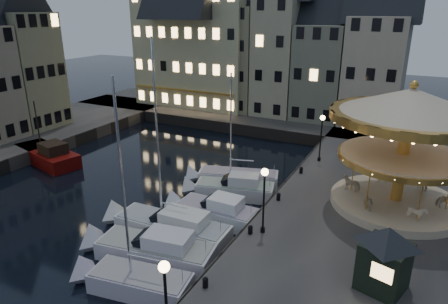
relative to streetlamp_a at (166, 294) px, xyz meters
The scene contains 30 objects.
ground 12.21m from the streetlamp_a, 128.66° to the left, with size 160.00×160.00×0.00m, color black.
quay_east 16.81m from the streetlamp_a, 65.61° to the left, with size 16.00×56.00×1.30m, color #474442.
quay_north 40.14m from the streetlamp_a, 112.33° to the left, with size 44.00×12.00×1.30m, color #474442.
quaywall_e 15.42m from the streetlamp_a, 94.57° to the left, with size 0.15×44.00×1.30m, color #47423A.
quaywall_n 33.86m from the streetlamp_a, 113.06° to the left, with size 48.00×0.15×1.30m, color #47423A.
quaywall_w 27.70m from the streetlamp_a, 156.42° to the left, with size 0.15×44.00×1.30m, color #47423A.
streetlamp_a is the anchor object (origin of this frame).
streetlamp_b 10.00m from the streetlamp_a, 90.00° to the left, with size 0.44×0.44×4.17m.
streetlamp_c 23.50m from the streetlamp_a, 90.00° to the left, with size 0.44×0.44×4.17m.
bollard_a 4.71m from the streetlamp_a, 98.53° to the left, with size 0.30×0.30×0.57m.
bollard_b 9.82m from the streetlamp_a, 93.61° to the left, with size 0.30×0.30×0.57m.
bollard_c 14.71m from the streetlamp_a, 92.37° to the left, with size 0.30×0.30×0.57m.
bollard_d 20.15m from the streetlamp_a, 91.72° to the left, with size 0.30×0.30×0.57m.
townhouse_na 47.41m from the streetlamp_a, 124.40° to the left, with size 5.50×8.00×12.80m.
townhouse_nb 44.62m from the streetlamp_a, 118.58° to the left, with size 6.16×8.00×13.80m.
townhouse_nc 42.13m from the streetlamp_a, 111.29° to the left, with size 6.82×8.00×14.80m.
townhouse_nd 40.47m from the streetlamp_a, 103.62° to the left, with size 5.50×8.00×15.80m.
townhouse_ne 39.38m from the streetlamp_a, 95.86° to the left, with size 6.16×8.00×12.80m.
townhouse_nf 39.29m from the streetlamp_a, 86.99° to the left, with size 6.82×8.00×13.80m.
townhouse_wc 38.99m from the streetlamp_a, 149.00° to the left, with size 8.80×5.50×14.20m.
hotel_corner 44.76m from the streetlamp_a, 118.53° to the left, with size 17.60×9.00×16.80m.
motorboat_a 6.86m from the streetlamp_a, 144.37° to the left, with size 6.48×2.91×10.65m.
motorboat_b 9.02m from the streetlamp_a, 132.40° to the left, with size 8.14×3.42×2.15m.
motorboat_c 11.37m from the streetlamp_a, 125.18° to the left, with size 8.82×2.55×11.71m.
motorboat_d 13.30m from the streetlamp_a, 110.98° to the left, with size 6.78×2.31×2.15m.
motorboat_e 17.00m from the streetlamp_a, 107.91° to the left, with size 7.15×3.71×2.15m.
motorboat_f 19.44m from the streetlamp_a, 108.47° to the left, with size 7.66×3.96×10.23m.
red_fishing_boat 28.25m from the streetlamp_a, 148.88° to the left, with size 8.41×4.61×6.09m.
carousel 18.83m from the streetlamp_a, 68.37° to the left, with size 9.87×9.87×8.64m.
ticket_kiosk 10.55m from the streetlamp_a, 48.20° to the left, with size 3.23×3.23×3.78m.
Camera 1 is at (14.70, -18.91, 14.14)m, focal length 32.00 mm.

